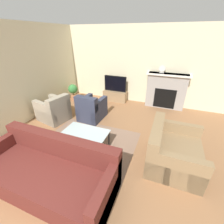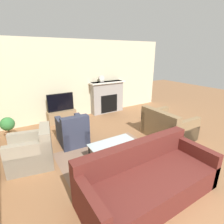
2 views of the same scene
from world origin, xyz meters
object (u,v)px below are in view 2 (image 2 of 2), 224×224
Objects in this scene: tv at (61,102)px; coffee_table at (114,146)px; armchair_accent at (73,132)px; mantel_clock at (102,78)px; couch_sectional at (148,180)px; couch_loveseat at (167,127)px; armchair_by_window at (33,152)px; potted_plant at (8,126)px.

coffee_table is (0.31, -2.84, -0.34)m from tv.
mantel_clock is (1.81, 1.71, 1.05)m from armchair_accent.
mantel_clock is (1.37, 4.05, 1.07)m from couch_sectional.
tv is 1.75m from mantel_clock.
couch_loveseat is at bearing 159.10° from armchair_accent.
couch_loveseat is 1.18× the size of coffee_table.
mantel_clock is (2.85, 2.19, 1.05)m from armchair_by_window.
couch_sectional is at bearing 123.88° from couch_loveseat.
tv is 3.32× the size of mantel_clock.
couch_loveseat is 3.01m from mantel_clock.
potted_plant is at bearing -162.05° from tv.
couch_sectional is 8.93× the size of mantel_clock.
couch_loveseat is at bearing 92.20° from armchair_by_window.
tv is 1.67m from armchair_accent.
potted_plant is at bearing 60.66° from couch_loveseat.
armchair_by_window is at bearing 128.45° from couch_sectional.
armchair_by_window reaches higher than potted_plant.
tv reaches higher than coffee_table.
armchair_accent is (-0.19, -1.61, -0.40)m from tv.
tv is at bearing -176.25° from mantel_clock.
couch_loveseat is at bearing 5.92° from coffee_table.
potted_plant is (-1.41, 1.09, 0.09)m from armchair_accent.
mantel_clock reaches higher than potted_plant.
couch_sectional is 4.41m from mantel_clock.
couch_sectional is 1.88× the size of couch_loveseat.
coffee_table is (-1.88, -0.20, 0.07)m from couch_loveseat.
mantel_clock is at bearing 3.75° from tv.
armchair_accent is at bearing 66.46° from couch_loveseat.
couch_sectional and armchair_by_window have the same top height.
armchair_accent is (-2.38, 1.04, 0.01)m from couch_loveseat.
mantel_clock is (-0.57, 2.75, 1.06)m from couch_loveseat.
tv is 3.98m from couch_sectional.
couch_loveseat is 4.75× the size of mantel_clock.
tv is at bearing -94.05° from armchair_accent.
tv is 3.46m from couch_loveseat.
coffee_table is 3.38m from mantel_clock.
tv reaches higher than couch_loveseat.
mantel_clock reaches higher than couch_loveseat.
couch_loveseat is (2.19, -2.65, -0.41)m from tv.
armchair_by_window is 1.14m from armchair_accent.
couch_loveseat is at bearing -29.34° from potted_plant.
armchair_by_window is 0.94× the size of coffee_table.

